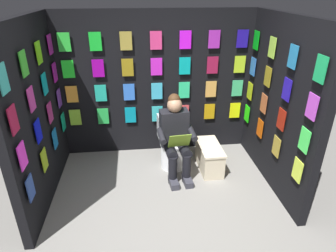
{
  "coord_description": "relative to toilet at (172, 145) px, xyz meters",
  "views": [
    {
      "loc": [
        0.31,
        2.39,
        2.54
      ],
      "look_at": [
        -0.08,
        -1.09,
        0.85
      ],
      "focal_mm": 31.43,
      "sensor_mm": 36.0,
      "label": 1
    }
  ],
  "objects": [
    {
      "name": "comic_longbox_near",
      "position": [
        -0.54,
        0.19,
        -0.13
      ],
      "size": [
        0.33,
        0.67,
        0.39
      ],
      "rotation": [
        0.0,
        0.0,
        0.02
      ],
      "color": "beige",
      "rests_on": "ground"
    },
    {
      "name": "ground_plane",
      "position": [
        0.19,
        1.49,
        -0.33
      ],
      "size": [
        30.0,
        30.0,
        0.0
      ],
      "primitive_type": "plane",
      "color": "gray"
    },
    {
      "name": "display_wall_left",
      "position": [
        -1.33,
        0.5,
        0.8
      ],
      "size": [
        0.14,
        1.98,
        2.24
      ],
      "color": "black",
      "rests_on": "ground"
    },
    {
      "name": "display_wall_right",
      "position": [
        1.71,
        0.5,
        0.8
      ],
      "size": [
        0.14,
        1.98,
        2.24
      ],
      "color": "black",
      "rests_on": "ground"
    },
    {
      "name": "display_wall_back",
      "position": [
        0.19,
        -0.54,
        0.8
      ],
      "size": [
        3.05,
        0.14,
        2.24
      ],
      "color": "black",
      "rests_on": "ground"
    },
    {
      "name": "toilet",
      "position": [
        0.0,
        0.0,
        0.0
      ],
      "size": [
        0.43,
        0.57,
        0.77
      ],
      "rotation": [
        0.0,
        0.0,
        0.1
      ],
      "color": "white",
      "rests_on": "ground"
    },
    {
      "name": "person_reading",
      "position": [
        -0.02,
        0.23,
        0.27
      ],
      "size": [
        0.55,
        0.71,
        1.19
      ],
      "rotation": [
        0.0,
        0.0,
        0.1
      ],
      "color": "black",
      "rests_on": "ground"
    }
  ]
}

